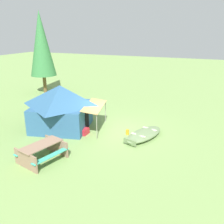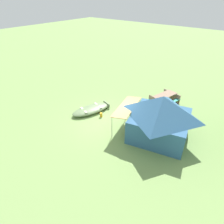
{
  "view_description": "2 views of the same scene",
  "coord_description": "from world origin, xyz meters",
  "px_view_note": "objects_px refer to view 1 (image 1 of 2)",
  "views": [
    {
      "loc": [
        -11.93,
        -4.86,
        5.48
      ],
      "look_at": [
        -0.11,
        0.16,
        1.17
      ],
      "focal_mm": 39.51,
      "sensor_mm": 36.0,
      "label": 1
    },
    {
      "loc": [
        7.86,
        6.5,
        7.15
      ],
      "look_at": [
        0.06,
        0.3,
        0.89
      ],
      "focal_mm": 31.27,
      "sensor_mm": 36.0,
      "label": 2
    }
  ],
  "objects_px": {
    "cooler_box": "(84,131)",
    "pine_tree_back_left": "(41,44)",
    "beached_rowboat": "(144,134)",
    "fuel_can": "(127,132)",
    "picnic_table": "(42,150)",
    "canvas_cabin_tent": "(61,106)"
  },
  "relations": [
    {
      "from": "cooler_box",
      "to": "pine_tree_back_left",
      "type": "xyz_separation_m",
      "value": [
        7.05,
        7.99,
        4.12
      ]
    },
    {
      "from": "fuel_can",
      "to": "cooler_box",
      "type": "bearing_deg",
      "value": 111.96
    },
    {
      "from": "canvas_cabin_tent",
      "to": "fuel_can",
      "type": "bearing_deg",
      "value": -81.89
    },
    {
      "from": "beached_rowboat",
      "to": "canvas_cabin_tent",
      "type": "relative_size",
      "value": 0.64
    },
    {
      "from": "picnic_table",
      "to": "canvas_cabin_tent",
      "type": "bearing_deg",
      "value": 20.66
    },
    {
      "from": "canvas_cabin_tent",
      "to": "fuel_can",
      "type": "xyz_separation_m",
      "value": [
        0.55,
        -3.85,
        -1.17
      ]
    },
    {
      "from": "beached_rowboat",
      "to": "cooler_box",
      "type": "xyz_separation_m",
      "value": [
        -0.84,
        3.15,
        -0.03
      ]
    },
    {
      "from": "canvas_cabin_tent",
      "to": "pine_tree_back_left",
      "type": "relative_size",
      "value": 0.66
    },
    {
      "from": "beached_rowboat",
      "to": "cooler_box",
      "type": "bearing_deg",
      "value": 105.01
    },
    {
      "from": "cooler_box",
      "to": "beached_rowboat",
      "type": "bearing_deg",
      "value": -74.99
    },
    {
      "from": "beached_rowboat",
      "to": "fuel_can",
      "type": "distance_m",
      "value": 0.94
    },
    {
      "from": "picnic_table",
      "to": "fuel_can",
      "type": "xyz_separation_m",
      "value": [
        4.11,
        -2.51,
        -0.34
      ]
    },
    {
      "from": "beached_rowboat",
      "to": "canvas_cabin_tent",
      "type": "height_order",
      "value": "canvas_cabin_tent"
    },
    {
      "from": "cooler_box",
      "to": "fuel_can",
      "type": "xyz_separation_m",
      "value": [
        0.89,
        -2.21,
        -0.02
      ]
    },
    {
      "from": "picnic_table",
      "to": "cooler_box",
      "type": "height_order",
      "value": "picnic_table"
    },
    {
      "from": "fuel_can",
      "to": "beached_rowboat",
      "type": "bearing_deg",
      "value": -92.75
    },
    {
      "from": "beached_rowboat",
      "to": "pine_tree_back_left",
      "type": "relative_size",
      "value": 0.42
    },
    {
      "from": "cooler_box",
      "to": "fuel_can",
      "type": "bearing_deg",
      "value": -68.04
    },
    {
      "from": "beached_rowboat",
      "to": "fuel_can",
      "type": "height_order",
      "value": "beached_rowboat"
    },
    {
      "from": "beached_rowboat",
      "to": "canvas_cabin_tent",
      "type": "distance_m",
      "value": 4.95
    },
    {
      "from": "picnic_table",
      "to": "fuel_can",
      "type": "distance_m",
      "value": 4.83
    },
    {
      "from": "picnic_table",
      "to": "pine_tree_back_left",
      "type": "bearing_deg",
      "value": 36.83
    }
  ]
}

